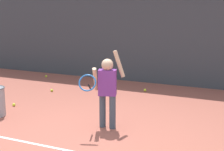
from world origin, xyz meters
TOP-DOWN VIEW (x-y plane):
  - ground_plane at (0.00, 0.00)m, footprint 20.00×20.00m
  - court_line_baseline at (0.00, -0.57)m, footprint 9.00×0.05m
  - back_fence_windscreen at (0.00, 4.10)m, footprint 13.31×0.08m
  - fence_post_1 at (-3.25, 4.16)m, footprint 0.09×0.09m
  - fence_post_2 at (0.00, 4.16)m, footprint 0.09×0.09m
  - tennis_player at (0.13, 0.50)m, footprint 0.58×0.73m
  - tennis_ball_0 at (-3.23, 3.50)m, footprint 0.07×0.07m
  - tennis_ball_1 at (-0.05, 3.13)m, footprint 0.07×0.07m
  - tennis_ball_2 at (-2.29, 0.58)m, footprint 0.07×0.07m
  - tennis_ball_3 at (-2.18, 0.84)m, footprint 0.07×0.07m
  - tennis_ball_4 at (-2.13, 2.17)m, footprint 0.07×0.07m

SIDE VIEW (x-z plane):
  - ground_plane at x=0.00m, z-range 0.00..0.00m
  - court_line_baseline at x=0.00m, z-range 0.00..0.00m
  - tennis_ball_0 at x=-3.23m, z-range 0.00..0.07m
  - tennis_ball_1 at x=-0.05m, z-range 0.00..0.07m
  - tennis_ball_2 at x=-2.29m, z-range 0.00..0.07m
  - tennis_ball_3 at x=-2.18m, z-range 0.00..0.07m
  - tennis_ball_4 at x=-2.13m, z-range 0.00..0.07m
  - tennis_player at x=0.13m, z-range 0.05..1.40m
  - back_fence_windscreen at x=0.00m, z-range 0.00..2.94m
  - fence_post_1 at x=-3.25m, z-range 0.00..3.09m
  - fence_post_2 at x=0.00m, z-range 0.00..3.09m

